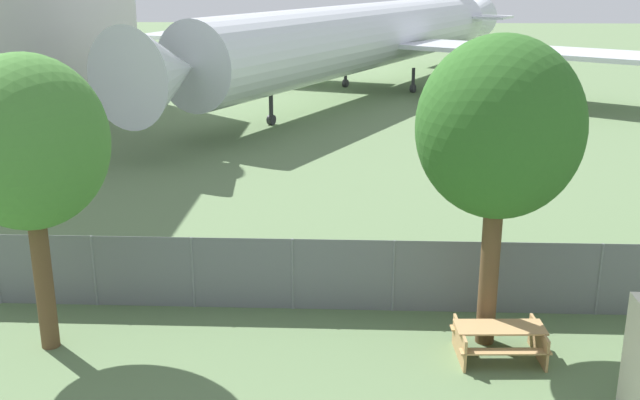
{
  "coord_description": "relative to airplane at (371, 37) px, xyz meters",
  "views": [
    {
      "loc": [
        -1.08,
        -7.78,
        8.29
      ],
      "look_at": [
        -1.99,
        12.69,
        2.0
      ],
      "focal_mm": 42.0,
      "sensor_mm": 36.0,
      "label": 1
    }
  ],
  "objects": [
    {
      "name": "tree_near_hangar",
      "position": [
        1.95,
        -37.31,
        1.14
      ],
      "size": [
        3.61,
        3.61,
        7.07
      ],
      "color": "brown",
      "rests_on": "ground"
    },
    {
      "name": "picnic_bench_near_cabin",
      "position": [
        2.13,
        -38.05,
        -3.42
      ],
      "size": [
        2.04,
        1.5,
        0.76
      ],
      "rotation": [
        0.0,
        0.0,
        0.05
      ],
      "color": "tan",
      "rests_on": "ground"
    },
    {
      "name": "airplane",
      "position": [
        0.0,
        0.0,
        0.0
      ],
      "size": [
        38.05,
        46.25,
        12.89
      ],
      "rotation": [
        0.0,
        0.0,
        -2.02
      ],
      "color": "silver",
      "rests_on": "ground"
    },
    {
      "name": "perimeter_fence",
      "position": [
        -0.11,
        -35.74,
        -2.95
      ],
      "size": [
        56.07,
        0.07,
        1.9
      ],
      "color": "slate",
      "rests_on": "ground"
    },
    {
      "name": "tree_left_of_cabin",
      "position": [
        -8.09,
        -37.98,
        0.87
      ],
      "size": [
        3.44,
        3.44,
        6.7
      ],
      "color": "brown",
      "rests_on": "ground"
    }
  ]
}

